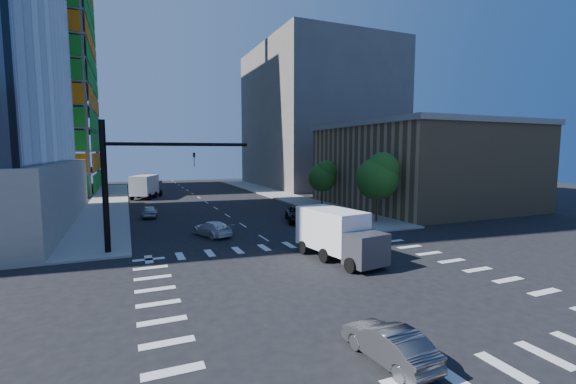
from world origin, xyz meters
TOP-DOWN VIEW (x-y plane):
  - ground at (0.00, 0.00)m, footprint 160.00×160.00m
  - road_markings at (0.00, 0.00)m, footprint 20.00×20.00m
  - sidewalk_ne at (12.50, 40.00)m, footprint 5.00×60.00m
  - sidewalk_nw at (-12.50, 40.00)m, footprint 5.00×60.00m
  - construction_building at (-27.41, 61.93)m, footprint 25.16×34.50m
  - commercial_building at (25.00, 22.00)m, footprint 20.50×22.50m
  - bg_building_ne at (27.00, 55.00)m, footprint 24.00×30.00m
  - signal_mast_nw at (-10.00, 11.50)m, footprint 10.20×0.40m
  - tree_south at (12.63, 13.90)m, footprint 4.16×4.16m
  - tree_north at (12.93, 25.90)m, footprint 3.54×3.52m
  - car_nb_far at (5.78, 17.55)m, footprint 4.03×5.96m
  - car_sb_near at (-3.71, 14.39)m, footprint 3.15×4.65m
  - car_sb_mid at (-7.94, 26.23)m, footprint 1.86×3.89m
  - car_sb_cross at (-2.24, -7.16)m, footprint 1.60×3.83m
  - box_truck_near at (2.47, 3.90)m, footprint 3.52×6.47m
  - box_truck_far at (-7.28, 44.75)m, footprint 5.06×7.21m

SIDE VIEW (x-z plane):
  - ground at x=0.00m, z-range 0.00..0.00m
  - road_markings at x=0.00m, z-range 0.00..0.01m
  - sidewalk_ne at x=12.50m, z-range 0.00..0.15m
  - sidewalk_nw at x=-12.50m, z-range 0.00..0.15m
  - car_sb_cross at x=-2.24m, z-range 0.00..1.23m
  - car_sb_near at x=-3.71m, z-range 0.00..1.25m
  - car_sb_mid at x=-7.94m, z-range 0.00..1.28m
  - car_nb_far at x=5.78m, z-range 0.00..1.52m
  - box_truck_near at x=2.47m, z-range -0.19..3.04m
  - box_truck_far at x=-7.28m, z-range -0.20..3.28m
  - tree_north at x=12.93m, z-range 1.10..6.88m
  - tree_south at x=12.63m, z-range 1.27..8.10m
  - commercial_building at x=25.00m, z-range 0.01..10.61m
  - signal_mast_nw at x=-10.00m, z-range 0.99..9.99m
  - bg_building_ne at x=27.00m, z-range 0.00..28.00m
  - construction_building at x=-27.41m, z-range -10.69..59.91m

